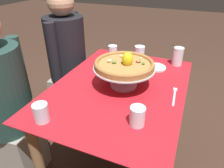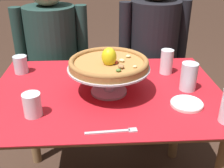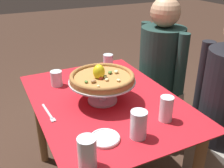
# 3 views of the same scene
# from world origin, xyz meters

# --- Properties ---
(ground_plane) EXTENTS (14.00, 14.00, 0.00)m
(ground_plane) POSITION_xyz_m (0.00, 0.00, 0.00)
(ground_plane) COLOR #3D281E
(dining_table) EXTENTS (1.12, 0.81, 0.71)m
(dining_table) POSITION_xyz_m (0.00, 0.00, 0.60)
(dining_table) COLOR olive
(dining_table) RESTS_ON ground
(pizza_stand) EXTENTS (0.38, 0.38, 0.13)m
(pizza_stand) POSITION_xyz_m (0.01, -0.02, 0.81)
(pizza_stand) COLOR #B7B7C1
(pizza_stand) RESTS_ON dining_table
(pizza) EXTENTS (0.37, 0.37, 0.10)m
(pizza) POSITION_xyz_m (0.01, -0.02, 0.87)
(pizza) COLOR #AD753D
(pizza) RESTS_ON pizza_stand
(water_glass_side_right) EXTENTS (0.08, 0.08, 0.14)m
(water_glass_side_right) POSITION_xyz_m (0.39, -0.01, 0.77)
(water_glass_side_right) COLOR silver
(water_glass_side_right) RESTS_ON dining_table
(water_glass_back_right) EXTENTS (0.07, 0.07, 0.13)m
(water_glass_back_right) POSITION_xyz_m (0.34, 0.19, 0.77)
(water_glass_back_right) COLOR white
(water_glass_back_right) RESTS_ON dining_table
(water_glass_back_left) EXTENTS (0.08, 0.08, 0.10)m
(water_glass_back_left) POSITION_xyz_m (-0.46, 0.24, 0.76)
(water_glass_back_left) COLOR silver
(water_glass_back_left) RESTS_ON dining_table
(water_glass_front_left) EXTENTS (0.08, 0.08, 0.10)m
(water_glass_front_left) POSITION_xyz_m (-0.31, -0.21, 0.76)
(water_glass_front_left) COLOR silver
(water_glass_front_left) RESTS_ON dining_table
(water_glass_front_right) EXTENTS (0.08, 0.08, 0.14)m
(water_glass_front_right) POSITION_xyz_m (0.47, -0.30, 0.77)
(water_glass_front_right) COLOR silver
(water_glass_front_right) RESTS_ON dining_table
(side_plate) EXTENTS (0.14, 0.14, 0.02)m
(side_plate) POSITION_xyz_m (0.35, -0.16, 0.72)
(side_plate) COLOR silver
(side_plate) RESTS_ON dining_table
(dinner_fork) EXTENTS (0.20, 0.03, 0.01)m
(dinner_fork) POSITION_xyz_m (0.02, -0.34, 0.72)
(dinner_fork) COLOR #B7B7C1
(dinner_fork) RESTS_ON dining_table
(diner_left) EXTENTS (0.50, 0.38, 1.22)m
(diner_left) POSITION_xyz_m (-0.35, 0.65, 0.60)
(diner_left) COLOR gray
(diner_left) RESTS_ON ground
(diner_right) EXTENTS (0.49, 0.37, 1.24)m
(diner_right) POSITION_xyz_m (0.35, 0.63, 0.60)
(diner_right) COLOR gray
(diner_right) RESTS_ON ground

